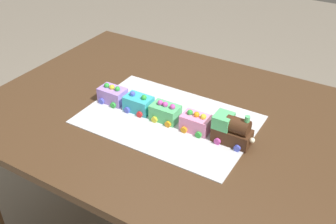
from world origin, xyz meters
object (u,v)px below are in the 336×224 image
object	(u,v)px
cake_car_caboose_turquoise	(139,104)
cake_car_flatbed_lavender	(113,95)
dining_table	(172,137)
cake_car_hopper_bubblegum	(196,123)
cake_car_tanker_mint_green	(166,113)
cake_locomotive	(232,130)

from	to	relation	value
cake_car_caboose_turquoise	cake_car_flatbed_lavender	distance (m)	0.12
dining_table	cake_car_flatbed_lavender	bearing A→B (deg)	12.37
cake_car_hopper_bubblegum	cake_car_tanker_mint_green	size ratio (longest dim) A/B	1.00
dining_table	cake_car_tanker_mint_green	size ratio (longest dim) A/B	14.00
dining_table	cake_locomotive	xyz separation A→B (m)	(-0.25, 0.05, 0.16)
cake_car_hopper_bubblegum	cake_car_flatbed_lavender	size ratio (longest dim) A/B	1.00
cake_locomotive	cake_car_flatbed_lavender	distance (m)	0.48
dining_table	cake_car_caboose_turquoise	world-z (taller)	cake_car_caboose_turquoise
dining_table	cake_car_tanker_mint_green	xyz separation A→B (m)	(-0.00, 0.05, 0.14)
cake_car_tanker_mint_green	cake_car_caboose_turquoise	distance (m)	0.12
cake_car_tanker_mint_green	dining_table	bearing A→B (deg)	-84.91
cake_car_tanker_mint_green	cake_car_flatbed_lavender	size ratio (longest dim) A/B	1.00
cake_locomotive	cake_car_tanker_mint_green	size ratio (longest dim) A/B	1.40
cake_car_flatbed_lavender	cake_locomotive	bearing A→B (deg)	-180.00
dining_table	cake_car_hopper_bubblegum	xyz separation A→B (m)	(-0.12, 0.05, 0.14)
cake_car_caboose_turquoise	cake_car_flatbed_lavender	size ratio (longest dim) A/B	1.00
cake_locomotive	cake_car_caboose_turquoise	bearing A→B (deg)	0.00
cake_car_tanker_mint_green	cake_car_flatbed_lavender	distance (m)	0.24
cake_locomotive	cake_car_tanker_mint_green	bearing A→B (deg)	0.00
cake_car_hopper_bubblegum	cake_car_flatbed_lavender	xyz separation A→B (m)	(0.35, 0.00, 0.00)
dining_table	cake_car_flatbed_lavender	world-z (taller)	cake_car_flatbed_lavender
cake_car_hopper_bubblegum	cake_car_flatbed_lavender	world-z (taller)	same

